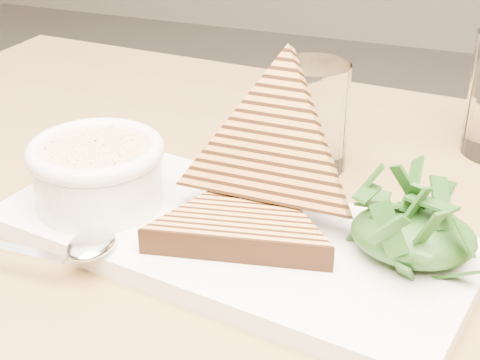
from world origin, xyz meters
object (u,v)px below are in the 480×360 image
(soup_bowl, at_px, (99,181))
(glass_near, at_px, (313,116))
(platter, at_px, (231,237))
(table_top, at_px, (387,330))

(soup_bowl, height_order, glass_near, glass_near)
(platter, relative_size, glass_near, 3.68)
(platter, relative_size, soup_bowl, 3.60)
(platter, bearing_deg, table_top, -14.89)
(platter, bearing_deg, glass_near, 82.64)
(soup_bowl, bearing_deg, platter, 0.02)
(platter, height_order, glass_near, glass_near)
(table_top, bearing_deg, soup_bowl, 171.96)
(table_top, bearing_deg, glass_near, 119.94)
(soup_bowl, xyz_separation_m, glass_near, (0.14, 0.16, 0.01))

